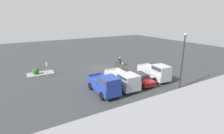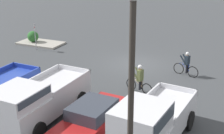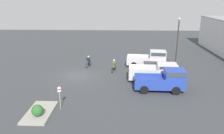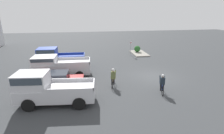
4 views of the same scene
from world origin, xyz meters
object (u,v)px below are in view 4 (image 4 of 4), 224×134
(sedan_0, at_px, (56,80))
(fire_lane_sign, at_px, (131,46))
(cyclist_1, at_px, (162,84))
(shrub, at_px, (137,49))
(pickup_truck_0, at_px, (48,88))
(pickup_truck_2, at_px, (57,58))
(cyclist_0, at_px, (113,77))
(pickup_truck_1, at_px, (59,66))

(sedan_0, relative_size, fire_lane_sign, 2.13)
(cyclist_1, height_order, shrub, cyclist_1)
(cyclist_1, height_order, fire_lane_sign, fire_lane_sign)
(pickup_truck_0, xyz_separation_m, pickup_truck_2, (8.36, 0.43, 0.01))
(cyclist_1, distance_m, shrub, 14.11)
(pickup_truck_2, height_order, fire_lane_sign, pickup_truck_2)
(cyclist_1, xyz_separation_m, fire_lane_sign, (12.49, -0.75, 0.56))
(sedan_0, height_order, pickup_truck_2, pickup_truck_2)
(pickup_truck_0, xyz_separation_m, shrub, (14.22, -10.99, -0.59))
(sedan_0, distance_m, shrub, 15.79)
(pickup_truck_2, bearing_deg, cyclist_0, -138.23)
(pickup_truck_2, relative_size, fire_lane_sign, 2.36)
(pickup_truck_2, xyz_separation_m, cyclist_0, (-6.13, -5.47, -0.38))
(shrub, bearing_deg, cyclist_0, 153.61)
(fire_lane_sign, bearing_deg, cyclist_1, 176.55)
(pickup_truck_0, height_order, sedan_0, pickup_truck_0)
(sedan_0, height_order, pickup_truck_1, pickup_truck_1)
(cyclist_0, height_order, cyclist_1, cyclist_0)
(pickup_truck_1, distance_m, fire_lane_sign, 11.89)
(pickup_truck_2, relative_size, cyclist_0, 2.97)
(fire_lane_sign, bearing_deg, shrub, -46.48)
(sedan_0, relative_size, pickup_truck_1, 0.84)
(pickup_truck_1, xyz_separation_m, shrub, (8.66, -10.94, -0.49))
(pickup_truck_2, bearing_deg, pickup_truck_1, -170.41)
(sedan_0, xyz_separation_m, pickup_truck_1, (2.82, 0.10, 0.42))
(sedan_0, height_order, shrub, sedan_0)
(shrub, bearing_deg, pickup_truck_1, 128.34)
(fire_lane_sign, bearing_deg, sedan_0, 137.09)
(pickup_truck_0, relative_size, cyclist_0, 3.14)
(sedan_0, distance_m, pickup_truck_1, 2.85)
(shrub, bearing_deg, pickup_truck_0, 142.30)
(shrub, bearing_deg, pickup_truck_2, 117.15)
(pickup_truck_1, bearing_deg, sedan_0, -177.91)
(pickup_truck_1, xyz_separation_m, fire_lane_sign, (7.23, -9.44, 0.22))
(pickup_truck_2, relative_size, shrub, 5.42)
(pickup_truck_2, distance_m, cyclist_1, 12.21)
(pickup_truck_0, relative_size, pickup_truck_2, 1.06)
(pickup_truck_2, xyz_separation_m, fire_lane_sign, (4.43, -9.91, 0.12))
(sedan_0, relative_size, pickup_truck_2, 0.90)
(sedan_0, bearing_deg, shrub, -43.38)
(pickup_truck_2, xyz_separation_m, shrub, (5.86, -11.42, -0.59))
(cyclist_0, bearing_deg, shrub, -26.39)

